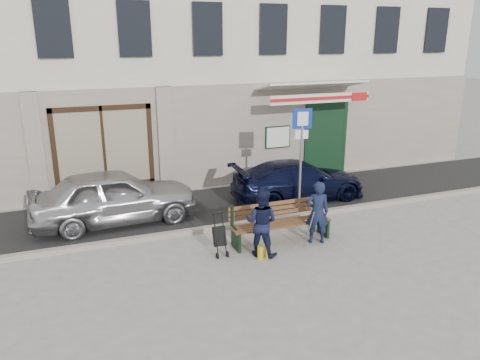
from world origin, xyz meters
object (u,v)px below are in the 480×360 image
man (317,212)px  stroller (220,237)px  car_silver (114,196)px  parking_sign (301,143)px  woman (261,222)px  bench (279,223)px  car_navy (298,180)px

man → stroller: man is taller
car_silver → parking_sign: (4.78, -0.96, 1.20)m
parking_sign → woman: 3.11m
car_silver → bench: bearing=-130.1°
bench → man: (0.80, -0.34, 0.28)m
bench → woman: size_ratio=1.59×
car_silver → parking_sign: 5.03m
parking_sign → car_silver: bearing=176.8°
car_silver → woman: 4.10m
car_navy → stroller: size_ratio=4.28×
woman → stroller: size_ratio=1.63×
car_silver → woman: bearing=-140.8°
car_silver → bench: size_ratio=1.73×
woman → parking_sign: bearing=-94.1°
parking_sign → stroller: bearing=-140.3°
man → woman: (-1.45, -0.13, 0.01)m
car_navy → stroller: (-3.32, -2.68, -0.17)m
bench → parking_sign: bearing=49.6°
car_navy → woman: (-2.47, -3.00, 0.18)m
car_navy → stroller: bearing=130.7°
parking_sign → bench: bearing=-122.2°
woman → stroller: bearing=19.8°
parking_sign → stroller: parking_sign is taller
man → stroller: 2.33m
car_silver → woman: size_ratio=2.74×
parking_sign → stroller: (-2.87, -1.75, -1.50)m
woman → bench: bearing=-104.4°
bench → stroller: bench is taller
car_silver → stroller: 3.34m
stroller → car_silver: bearing=124.2°
car_silver → car_navy: (5.24, -0.03, -0.13)m
car_silver → parking_sign: size_ratio=1.47×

